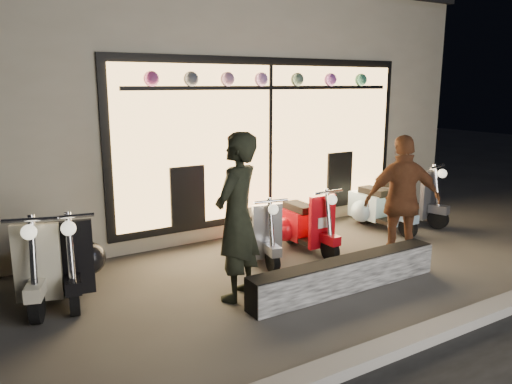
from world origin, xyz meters
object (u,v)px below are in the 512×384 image
(scooter_silver, at_px, (254,231))
(woman, at_px, (403,201))
(man, at_px, (237,217))
(scooter_red, at_px, (301,223))
(graffiti_barrier, at_px, (346,274))

(scooter_silver, height_order, woman, woman)
(man, bearing_deg, scooter_red, 178.93)
(graffiti_barrier, distance_m, man, 1.53)
(graffiti_barrier, bearing_deg, scooter_red, 72.53)
(scooter_silver, bearing_deg, scooter_red, 7.82)
(graffiti_barrier, bearing_deg, man, 157.19)
(man, distance_m, woman, 2.47)
(scooter_silver, height_order, scooter_red, scooter_red)
(graffiti_barrier, xyz_separation_m, woman, (1.25, 0.30, 0.70))
(graffiti_barrier, xyz_separation_m, scooter_silver, (-0.33, 1.62, 0.18))
(graffiti_barrier, relative_size, man, 1.38)
(graffiti_barrier, height_order, man, man)
(man, bearing_deg, graffiti_barrier, 123.83)
(scooter_silver, height_order, man, man)
(scooter_red, bearing_deg, woman, -59.67)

